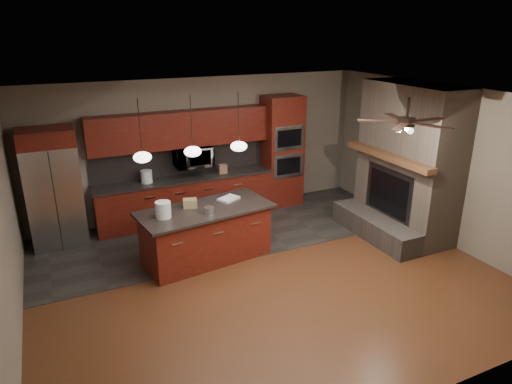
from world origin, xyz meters
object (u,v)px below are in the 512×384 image
microwave (193,156)px  kitchen_island (206,234)px  counter_bucket (146,177)px  counter_box (223,169)px  cardboard_box (190,203)px  paint_can (209,210)px  paint_tray (229,199)px  white_bucket (163,210)px  refrigerator (54,188)px  oven_tower (282,151)px

microwave → kitchen_island: bearing=-102.1°
kitchen_island → counter_bucket: (-0.56, 1.78, 0.56)m
kitchen_island → counter_box: bearing=52.8°
kitchen_island → cardboard_box: size_ratio=10.33×
paint_can → counter_bucket: size_ratio=0.64×
kitchen_island → counter_box: (0.98, 1.73, 0.53)m
paint_tray → counter_bucket: (-1.07, 1.56, 0.08)m
white_bucket → counter_box: size_ratio=1.41×
refrigerator → cardboard_box: bearing=-37.7°
refrigerator → paint_tray: (2.71, -1.48, -0.12)m
paint_can → counter_box: size_ratio=0.84×
kitchen_island → counter_box: size_ratio=12.50×
oven_tower → counter_box: bearing=-178.2°
microwave → white_bucket: (-1.10, -1.91, -0.25)m
kitchen_island → paint_tray: bearing=16.2°
counter_box → white_bucket: bearing=-128.2°
microwave → kitchen_island: size_ratio=0.32×
counter_box → oven_tower: bearing=6.5°
microwave → refrigerator: (-2.60, -0.13, -0.24)m
oven_tower → microwave: size_ratio=3.25×
kitchen_island → paint_can: paint_can is taller
oven_tower → microwave: 1.98m
paint_can → counter_box: (0.98, 1.95, 0.02)m
counter_box → kitchen_island: bearing=-114.7°
kitchen_island → cardboard_box: cardboard_box is taller
paint_tray → paint_can: bearing=-166.0°
counter_box → refrigerator: bearing=-174.7°
oven_tower → cardboard_box: (-2.57, -1.62, -0.20)m
refrigerator → cardboard_box: (2.00, -1.54, -0.07)m
refrigerator → white_bucket: bearing=-50.0°
refrigerator → kitchen_island: 2.85m
paint_tray → cardboard_box: (-0.71, -0.07, 0.05)m
counter_box → paint_can: bearing=-112.0°
cardboard_box → paint_can: bearing=-47.4°
white_bucket → counter_box: bearing=47.0°
paint_tray → counter_box: 1.58m
paint_can → cardboard_box: cardboard_box is taller
white_bucket → counter_box: (1.69, 1.81, -0.06)m
white_bucket → paint_tray: (1.21, 0.30, -0.11)m
white_bucket → paint_tray: bearing=14.1°
counter_bucket → oven_tower: bearing=-0.1°
microwave → refrigerator: 2.61m
counter_bucket → counter_box: bearing=-1.9°
white_bucket → paint_can: (0.71, -0.14, -0.08)m
cardboard_box → counter_bucket: bearing=116.6°
microwave → counter_box: size_ratio=3.97×
cardboard_box → counter_box: counter_box is taller
paint_can → counter_bucket: (-0.56, 2.00, 0.05)m
oven_tower → white_bucket: 3.60m
kitchen_island → paint_tray: (0.50, 0.22, 0.47)m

